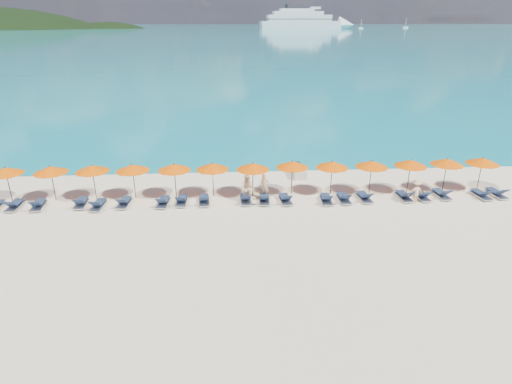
{
  "coord_description": "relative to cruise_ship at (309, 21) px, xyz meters",
  "views": [
    {
      "loc": [
        -1.46,
        -20.06,
        10.55
      ],
      "look_at": [
        0.0,
        3.0,
        1.2
      ],
      "focal_mm": 30.0,
      "sensor_mm": 36.0,
      "label": 1
    }
  ],
  "objects": [
    {
      "name": "ground",
      "position": [
        -94.84,
        -516.29,
        -8.2
      ],
      "size": [
        1400.0,
        1400.0,
        0.0
      ],
      "primitive_type": "plane",
      "color": "beige"
    },
    {
      "name": "sea",
      "position": [
        -94.84,
        143.71,
        -8.2
      ],
      "size": [
        1600.0,
        1300.0,
        0.01
      ],
      "primitive_type": "cube",
      "color": "#1FA9B2",
      "rests_on": "ground"
    },
    {
      "name": "headland_small",
      "position": [
        -244.84,
        43.71,
        -43.2
      ],
      "size": [
        162.0,
        126.0,
        85.5
      ],
      "color": "black",
      "rests_on": "ground"
    },
    {
      "name": "cruise_ship",
      "position": [
        0.0,
        0.0,
        0.0
      ],
      "size": [
        114.47,
        28.95,
        31.53
      ],
      "rotation": [
        0.0,
        0.0,
        0.1
      ],
      "color": "silver",
      "rests_on": "ground"
    },
    {
      "name": "sailboat_near",
      "position": [
        133.99,
        41.95,
        -6.91
      ],
      "size": [
        6.88,
        2.29,
        12.62
      ],
      "color": "silver",
      "rests_on": "ground"
    },
    {
      "name": "sailboat_far",
      "position": [
        67.11,
        13.72,
        -7.14
      ],
      "size": [
        5.65,
        1.88,
        10.35
      ],
      "color": "silver",
      "rests_on": "ground"
    },
    {
      "name": "jetski",
      "position": [
        -91.4,
        -507.29,
        -7.86
      ],
      "size": [
        0.94,
        2.37,
        0.84
      ],
      "rotation": [
        0.0,
        0.0,
        0.03
      ],
      "color": "silver",
      "rests_on": "ground"
    },
    {
      "name": "beachgoer_a",
      "position": [
        -94.2,
        -511.42,
        -7.41
      ],
      "size": [
        0.58,
        0.38,
        1.59
      ],
      "primitive_type": "imported",
      "rotation": [
        0.0,
        0.0,
        0.0
      ],
      "color": "#DCAB77",
      "rests_on": "ground"
    },
    {
      "name": "beachgoer_b",
      "position": [
        -95.26,
        -511.98,
        -7.31
      ],
      "size": [
        0.89,
        0.53,
        1.8
      ],
      "primitive_type": "imported",
      "rotation": [
        0.0,
        0.0,
        -0.03
      ],
      "color": "#DCAB77",
      "rests_on": "ground"
    },
    {
      "name": "beachgoer_c",
      "position": [
        -84.95,
        -512.68,
        -7.46
      ],
      "size": [
        1.03,
        0.62,
        1.5
      ],
      "primitive_type": "imported",
      "rotation": [
        0.0,
        0.0,
        3.32
      ],
      "color": "#DCAB77",
      "rests_on": "ground"
    },
    {
      "name": "umbrella_0",
      "position": [
        -109.94,
        -510.91,
        -6.19
      ],
      "size": [
        2.1,
        2.1,
        2.28
      ],
      "color": "black",
      "rests_on": "ground"
    },
    {
      "name": "umbrella_1",
      "position": [
        -107.3,
        -510.86,
        -6.19
      ],
      "size": [
        2.1,
        2.1,
        2.28
      ],
      "color": "black",
      "rests_on": "ground"
    },
    {
      "name": "umbrella_2",
      "position": [
        -104.82,
        -510.79,
        -6.19
      ],
      "size": [
        2.1,
        2.1,
        2.28
      ],
      "color": "black",
      "rests_on": "ground"
    },
    {
      "name": "umbrella_3",
      "position": [
        -102.36,
        -510.82,
        -6.19
      ],
      "size": [
        2.1,
        2.1,
        2.28
      ],
      "color": "black",
      "rests_on": "ground"
    },
    {
      "name": "umbrella_4",
      "position": [
        -99.79,
        -510.86,
        -6.19
      ],
      "size": [
        2.1,
        2.1,
        2.28
      ],
      "color": "black",
      "rests_on": "ground"
    },
    {
      "name": "umbrella_5",
      "position": [
        -97.41,
        -510.86,
        -6.19
      ],
      "size": [
        2.1,
        2.1,
        2.28
      ],
      "color": "black",
      "rests_on": "ground"
    },
    {
      "name": "umbrella_6",
      "position": [
        -94.9,
        -511.03,
        -6.19
      ],
      "size": [
        2.1,
        2.1,
        2.28
      ],
      "color": "black",
      "rests_on": "ground"
    },
    {
      "name": "umbrella_7",
      "position": [
        -92.37,
        -510.79,
        -6.19
      ],
      "size": [
        2.1,
        2.1,
        2.28
      ],
      "color": "black",
      "rests_on": "ground"
    },
    {
      "name": "umbrella_8",
      "position": [
        -89.85,
        -510.98,
        -6.19
      ],
      "size": [
        2.1,
        2.1,
        2.28
      ],
      "color": "black",
      "rests_on": "ground"
    },
    {
      "name": "umbrella_9",
      "position": [
        -87.3,
        -511.01,
        -6.19
      ],
      "size": [
        2.1,
        2.1,
        2.28
      ],
      "color": "black",
      "rests_on": "ground"
    },
    {
      "name": "umbrella_10",
      "position": [
        -84.76,
        -510.99,
        -6.19
      ],
      "size": [
        2.1,
        2.1,
        2.28
      ],
      "color": "black",
      "rests_on": "ground"
    },
    {
      "name": "umbrella_11",
      "position": [
        -82.3,
        -510.87,
        -6.19
      ],
      "size": [
        2.1,
        2.1,
        2.28
      ],
      "color": "black",
      "rests_on": "ground"
    },
    {
      "name": "umbrella_12",
      "position": [
        -79.9,
        -510.83,
        -6.19
      ],
      "size": [
        2.1,
        2.1,
        2.28
      ],
      "color": "black",
      "rests_on": "ground"
    },
    {
      "name": "lounger_1",
      "position": [
        -109.27,
        -512.05,
        -7.97
      ],
      "size": [
        0.67,
        1.72,
        0.66
      ],
      "rotation": [
        0.0,
        0.0,
        0.03
      ],
      "color": "silver",
      "rests_on": "ground"
    },
    {
      "name": "lounger_2",
      "position": [
        -107.87,
        -512.12,
        -7.97
      ],
      "size": [
        0.79,
        1.75,
        0.66
      ],
      "rotation": [
        0.0,
        0.0,
        0.1
      ],
      "color": "silver",
      "rests_on": "ground"
    },
    {
      "name": "lounger_3",
      "position": [
        -105.4,
        -511.95,
        -7.97
      ],
      "size": [
        0.73,
        1.74,
        0.66
      ],
      "rotation": [
        0.0,
        0.0,
        0.07
      ],
      "color": "silver",
      "rests_on": "ground"
    },
    {
      "name": "lounger_4",
      "position": [
        -104.28,
        -512.33,
        -7.97
      ],
      "size": [
        0.69,
        1.72,
        0.66
      ],
      "rotation": [
        0.0,
        0.0,
        -0.04
      ],
      "color": "silver",
      "rests_on": "ground"
    },
    {
      "name": "lounger_5",
      "position": [
        -102.81,
        -512.04,
        -7.97
      ],
      "size": [
        0.72,
        1.73,
        0.66
      ],
      "rotation": [
        0.0,
        0.0,
        -0.06
      ],
      "color": "silver",
      "rests_on": "ground"
    },
    {
      "name": "lounger_6",
      "position": [
        -100.44,
        -512.12,
        -7.97
      ],
      "size": [
        0.75,
        1.74,
        0.66
      ],
      "rotation": [
        0.0,
        0.0,
        -0.08
      ],
      "color": "silver",
      "rests_on": "ground"
    },
    {
      "name": "lounger_7",
      "position": [
        -99.34,
        -511.96,
        -7.97
      ],
      "size": [
        0.68,
        1.72,
        0.66
      ],
      "rotation": [
        0.0,
        0.0,
        -0.03
      ],
      "color": "silver",
      "rests_on": "ground"
    },
    {
      "name": "lounger_8",
      "position": [
        -97.96,
        -511.99,
        -7.97
      ],
      "size": [
        0.72,
        1.73,
        0.66
      ],
      "rotation": [
        0.0,
        0.0,
        0.06
      ],
      "color": "silver",
      "rests_on": "ground"
    },
    {
      "name": "lounger_9",
      "position": [
        -95.4,
        -511.99,
        -7.97
      ],
      "size": [
        0.7,
        1.73,
        0.66
      ],
      "rotation": [
        0.0,
        0.0,
        0.05
      ],
      "color": "silver",
      "rests_on": "ground"
    },
    {
      "name": "lounger_10",
      "position": [
        -94.24,
        -512.06,
        -7.97
      ],
      "size": [
        0.75,
        1.74,
        0.66
      ],
      "rotation": [
        0.0,
        0.0,
        -0.08
      ],
      "color": "silver",
      "rests_on": "ground"
    },
    {
      "name": "lounger_11",
      "position": [
        -92.94,
        -512.16,
        -7.97
      ],
      "size": [
        0.75,
        1.74,
        0.66
      ],
      "rotation": [
        0.0,
        0.0,
        0.08
      ],
      "color": "silver",
      "rests_on": "ground"
    },
    {
      "name": "lounger_12",
      "position": [
        -90.42,
        -512.32,
        -7.97
      ],
      "size": [
        0.74,
        1.74,
        0.66
      ],
      "rotation": [
        0.0,
        0.0,
        -0.07
      ],
      "color": "silver",
      "rests_on": "ground"
    },
    {
      "name": "lounger_13",
      "position": [
        -89.29,
        -512.23,
        -7.97
      ],
      "size": [
        0.63,
        1.7,
        0.66
      ],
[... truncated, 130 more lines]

